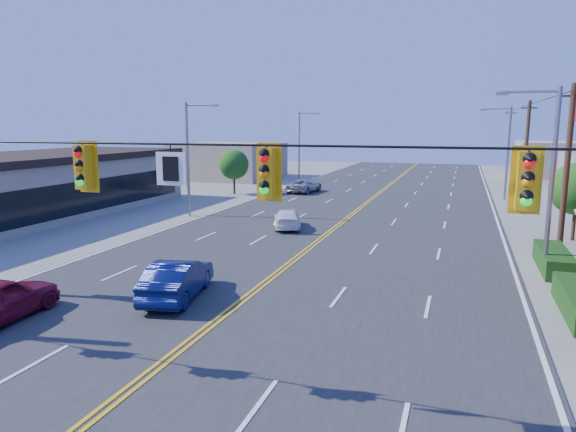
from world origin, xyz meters
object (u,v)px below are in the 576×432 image
(car_blue, at_px, (178,280))
(car_silver, at_px, (305,186))
(signal_span, at_px, (123,191))
(car_white, at_px, (287,220))

(car_blue, height_order, car_silver, car_blue)
(signal_span, distance_m, car_blue, 7.67)
(car_silver, bearing_deg, signal_span, 106.97)
(signal_span, bearing_deg, car_blue, 111.01)
(car_blue, distance_m, car_white, 13.87)
(car_blue, distance_m, car_silver, 31.27)
(car_blue, xyz_separation_m, car_white, (-0.42, 13.86, -0.14))
(signal_span, relative_size, car_blue, 5.51)
(signal_span, distance_m, car_white, 20.53)
(signal_span, height_order, car_white, signal_span)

